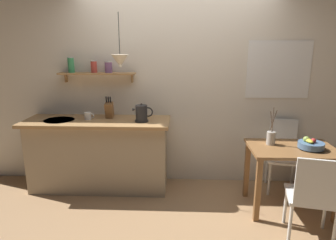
% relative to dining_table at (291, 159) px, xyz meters
% --- Properties ---
extents(ground_plane, '(14.00, 14.00, 0.00)m').
position_rel_dining_table_xyz_m(ground_plane, '(-1.29, 0.12, -0.61)').
color(ground_plane, '#A87F56').
extents(back_wall, '(6.80, 0.11, 2.70)m').
position_rel_dining_table_xyz_m(back_wall, '(-1.09, 0.77, 0.74)').
color(back_wall, silver).
rests_on(back_wall, ground_plane).
extents(kitchen_counter, '(1.83, 0.63, 0.93)m').
position_rel_dining_table_xyz_m(kitchen_counter, '(-2.29, 0.43, -0.14)').
color(kitchen_counter, tan).
rests_on(kitchen_counter, ground_plane).
extents(wall_shelf, '(0.97, 0.20, 0.33)m').
position_rel_dining_table_xyz_m(wall_shelf, '(-2.34, 0.61, 0.92)').
color(wall_shelf, tan).
extents(dining_table, '(0.94, 0.64, 0.74)m').
position_rel_dining_table_xyz_m(dining_table, '(0.00, 0.00, 0.00)').
color(dining_table, brown).
rests_on(dining_table, ground_plane).
extents(dining_chair_near, '(0.52, 0.51, 0.89)m').
position_rel_dining_table_xyz_m(dining_chair_near, '(-0.00, -0.60, -0.12)').
color(dining_chair_near, white).
rests_on(dining_chair_near, ground_plane).
extents(dining_chair_far, '(0.46, 0.48, 0.91)m').
position_rel_dining_table_xyz_m(dining_chair_far, '(0.09, 0.53, -0.11)').
color(dining_chair_far, white).
rests_on(dining_chair_far, ground_plane).
extents(fruit_bowl, '(0.27, 0.27, 0.14)m').
position_rel_dining_table_xyz_m(fruit_bowl, '(0.17, -0.04, 0.19)').
color(fruit_bowl, '#51759E').
rests_on(fruit_bowl, dining_table).
extents(twig_vase, '(0.10, 0.10, 0.43)m').
position_rel_dining_table_xyz_m(twig_vase, '(-0.21, 0.10, 0.22)').
color(twig_vase, '#B7B2A8').
rests_on(twig_vase, dining_table).
extents(electric_kettle, '(0.25, 0.17, 0.23)m').
position_rel_dining_table_xyz_m(electric_kettle, '(-1.71, 0.36, 0.42)').
color(electric_kettle, black).
rests_on(electric_kettle, kitchen_counter).
extents(knife_block, '(0.09, 0.15, 0.29)m').
position_rel_dining_table_xyz_m(knife_block, '(-2.15, 0.52, 0.43)').
color(knife_block, brown).
rests_on(knife_block, kitchen_counter).
extents(coffee_mug_by_sink, '(0.13, 0.09, 0.09)m').
position_rel_dining_table_xyz_m(coffee_mug_by_sink, '(-2.41, 0.44, 0.36)').
color(coffee_mug_by_sink, white).
rests_on(coffee_mug_by_sink, kitchen_counter).
extents(pendant_lamp, '(0.21, 0.21, 0.62)m').
position_rel_dining_table_xyz_m(pendant_lamp, '(-1.97, 0.41, 1.05)').
color(pendant_lamp, black).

